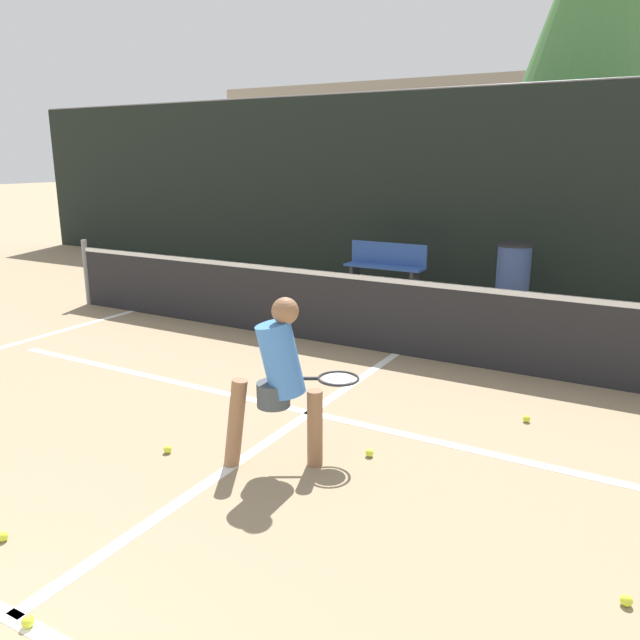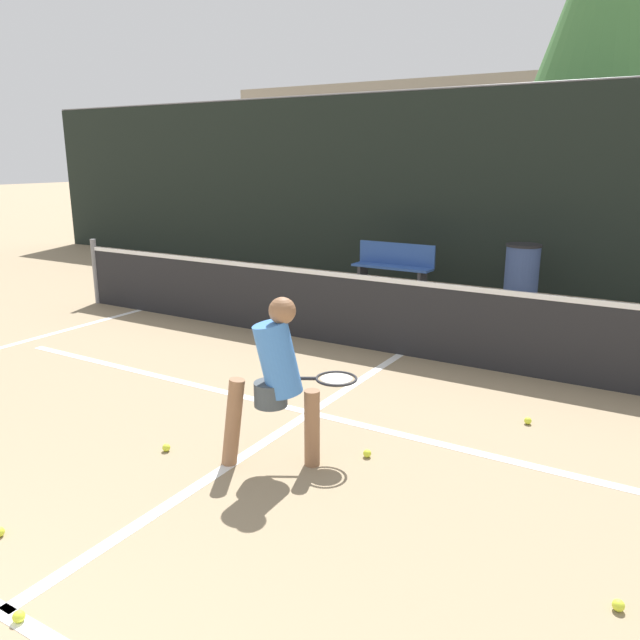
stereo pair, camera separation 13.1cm
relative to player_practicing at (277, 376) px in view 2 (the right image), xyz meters
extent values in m
cube|color=white|center=(-0.32, -2.15, -0.74)|extent=(11.00, 0.10, 0.01)
cube|color=white|center=(-0.32, 0.99, -0.74)|extent=(8.25, 0.10, 0.01)
cube|color=white|center=(-0.32, 0.48, -0.74)|extent=(0.10, 5.26, 0.01)
cylinder|color=slate|center=(-5.82, 3.11, -0.21)|extent=(0.09, 0.09, 1.07)
cube|color=#232326|center=(-0.32, 3.11, -0.27)|extent=(11.00, 0.02, 0.95)
cube|color=white|center=(-0.32, 3.11, 0.18)|extent=(11.00, 0.03, 0.06)
cube|color=black|center=(-0.32, 7.79, 1.04)|extent=(24.00, 0.06, 3.56)
cylinder|color=slate|center=(-0.32, 7.79, 2.84)|extent=(24.00, 0.04, 0.04)
cylinder|color=#8C6042|center=(0.23, 0.12, -0.43)|extent=(0.12, 0.12, 0.63)
cylinder|color=#8C6042|center=(-0.30, -0.18, -0.39)|extent=(0.24, 0.21, 0.73)
cylinder|color=#3F474C|center=(-0.04, -0.03, -0.15)|extent=(0.26, 0.26, 0.19)
cylinder|color=#3F7ACC|center=(0.01, 0.00, 0.14)|extent=(0.38, 0.33, 0.64)
sphere|color=#8C6042|center=(0.04, 0.02, 0.52)|extent=(0.21, 0.21, 0.21)
cylinder|color=#262628|center=(0.02, 0.25, -0.10)|extent=(0.28, 0.18, 0.03)
torus|color=#262628|center=(0.29, 0.41, -0.10)|extent=(0.47, 0.47, 0.02)
cylinder|color=beige|center=(0.29, 0.41, -0.10)|extent=(0.35, 0.35, 0.01)
sphere|color=#D1E033|center=(-0.93, -0.31, -0.71)|extent=(0.07, 0.07, 0.07)
sphere|color=#D1E033|center=(2.52, -0.44, -0.71)|extent=(0.07, 0.07, 0.07)
sphere|color=#D1E033|center=(1.53, 1.80, -0.71)|extent=(0.07, 0.07, 0.07)
sphere|color=#D1E033|center=(-0.18, -2.15, -0.71)|extent=(0.07, 0.07, 0.07)
sphere|color=#D1E033|center=(0.55, 0.46, -0.71)|extent=(0.07, 0.07, 0.07)
cube|color=#2D519E|center=(-2.01, 6.52, -0.30)|extent=(1.49, 0.38, 0.04)
cube|color=#2D519E|center=(-2.00, 6.70, -0.09)|extent=(1.49, 0.06, 0.42)
cube|color=#333338|center=(-2.60, 6.53, -0.52)|extent=(0.06, 0.32, 0.44)
cube|color=#333338|center=(-1.41, 6.51, -0.52)|extent=(0.06, 0.32, 0.44)
cylinder|color=#384C7F|center=(0.24, 6.78, -0.27)|extent=(0.55, 0.55, 0.94)
cylinder|color=black|center=(0.24, 6.78, 0.22)|extent=(0.58, 0.58, 0.04)
cube|color=maroon|center=(-2.58, 10.91, -0.29)|extent=(1.66, 4.18, 0.90)
cube|color=#1E2328|center=(-2.58, 10.70, 0.45)|extent=(1.40, 2.51, 0.60)
cylinder|color=black|center=(-1.83, 12.25, -0.44)|extent=(0.18, 0.60, 0.60)
cylinder|color=black|center=(-1.83, 9.57, -0.44)|extent=(0.18, 0.60, 0.60)
cylinder|color=brown|center=(0.39, 13.03, 1.16)|extent=(0.28, 0.28, 3.81)
cube|color=gray|center=(-0.32, 24.47, 2.10)|extent=(36.00, 2.40, 5.70)
camera|label=1|loc=(2.49, -3.78, 1.63)|focal=35.00mm
camera|label=2|loc=(2.61, -3.71, 1.63)|focal=35.00mm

